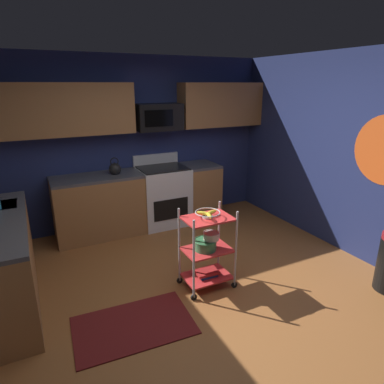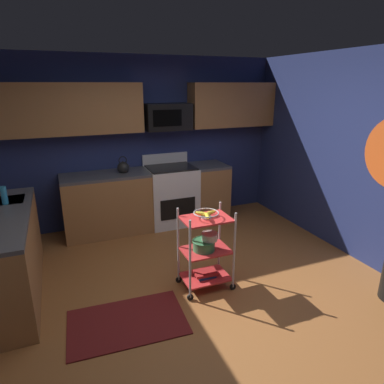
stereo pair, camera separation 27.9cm
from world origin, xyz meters
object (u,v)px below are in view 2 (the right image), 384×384
mixing_bowl_large (204,245)px  rolling_cart (206,250)px  dish_soap_bottle (4,195)px  oven_range (171,195)px  fruit_bowl (206,214)px  microwave (167,117)px  mixing_bowl_small (210,236)px  kettle (123,167)px  book_stack (205,274)px

mixing_bowl_large → rolling_cart: bearing=0.0°
dish_soap_bottle → oven_range: bearing=22.0°
oven_range → mixing_bowl_large: (-0.27, -1.90, 0.04)m
fruit_bowl → dish_soap_bottle: 2.22m
oven_range → fruit_bowl: 1.95m
mixing_bowl_large → fruit_bowl: bearing=-0.0°
mixing_bowl_large → dish_soap_bottle: bearing=152.9°
oven_range → microwave: microwave is taller
mixing_bowl_small → microwave: bearing=84.2°
mixing_bowl_large → kettle: 2.01m
mixing_bowl_large → kettle: kettle is taller
book_stack → mixing_bowl_small: bearing=-24.1°
fruit_bowl → mixing_bowl_small: fruit_bowl is taller
mixing_bowl_small → oven_range: bearing=83.9°
mixing_bowl_large → mixing_bowl_small: (0.06, -0.02, 0.10)m
mixing_bowl_large → dish_soap_bottle: dish_soap_bottle is taller
mixing_bowl_large → kettle: bearing=104.1°
microwave → oven_range: bearing=-89.7°
rolling_cart → fruit_bowl: (-0.00, -0.00, 0.42)m
book_stack → dish_soap_bottle: size_ratio=1.33×
oven_range → mixing_bowl_small: size_ratio=6.04×
microwave → book_stack: microwave is taller
fruit_bowl → kettle: (-0.50, 1.89, 0.12)m
mixing_bowl_large → microwave: bearing=82.5°
microwave → mixing_bowl_small: microwave is taller
microwave → mixing_bowl_small: 2.30m
microwave → kettle: (-0.74, -0.11, -0.70)m
microwave → rolling_cart: microwave is taller
fruit_bowl → oven_range: bearing=82.7°
book_stack → kettle: 2.13m
microwave → kettle: bearing=-171.7°
dish_soap_bottle → microwave: bearing=24.3°
mixing_bowl_large → book_stack: mixing_bowl_large is taller
oven_range → rolling_cart: bearing=-97.3°
microwave → mixing_bowl_small: bearing=-95.8°
oven_range → kettle: 0.91m
kettle → mixing_bowl_large: bearing=-75.9°
oven_range → dish_soap_bottle: size_ratio=5.50×
mixing_bowl_large → dish_soap_bottle: size_ratio=1.26×
fruit_bowl → book_stack: fruit_bowl is taller
oven_range → microwave: size_ratio=1.57×
mixing_bowl_large → mixing_bowl_small: size_ratio=1.38×
book_stack → kettle: kettle is taller
microwave → rolling_cart: bearing=-96.9°
oven_range → kettle: size_ratio=4.17×
mixing_bowl_small → dish_soap_bottle: (-2.01, 1.02, 0.40)m
fruit_bowl → mixing_bowl_large: (-0.02, 0.00, -0.36)m
oven_range → book_stack: oven_range is taller
mixing_bowl_large → mixing_bowl_small: bearing=-15.5°
dish_soap_bottle → mixing_bowl_large: bearing=-27.1°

